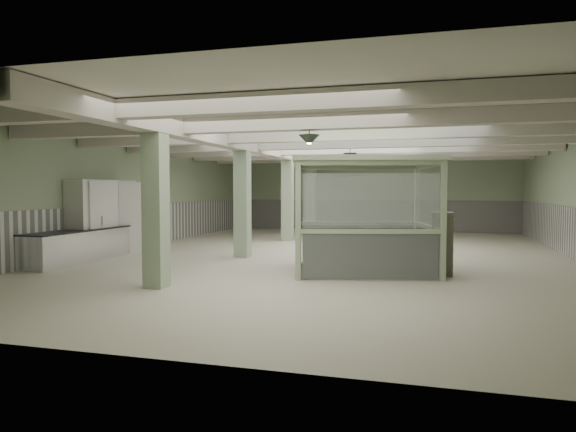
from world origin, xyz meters
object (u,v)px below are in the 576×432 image
(filing_cabinet, at_px, (442,243))
(walkin_cooler, at_px, (103,216))
(guard_booth, at_px, (364,196))
(prep_counter, at_px, (94,243))

(filing_cabinet, bearing_deg, walkin_cooler, 175.48)
(walkin_cooler, bearing_deg, guard_booth, -5.07)
(prep_counter, xyz_separation_m, guard_booth, (7.87, -0.09, 1.40))
(walkin_cooler, xyz_separation_m, filing_cabinet, (9.84, -0.74, -0.47))
(prep_counter, distance_m, walkin_cooler, 0.97)
(prep_counter, distance_m, filing_cabinet, 9.76)
(guard_booth, distance_m, filing_cabinet, 2.19)
(filing_cabinet, bearing_deg, prep_counter, 179.04)
(filing_cabinet, bearing_deg, guard_booth, 178.85)
(prep_counter, relative_size, filing_cabinet, 3.40)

